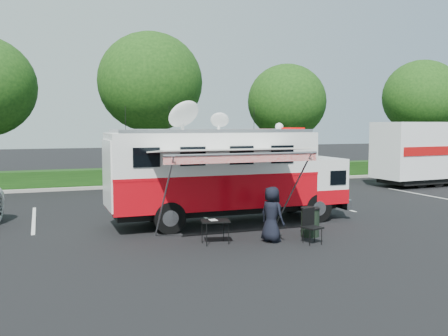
# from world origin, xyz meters

# --- Properties ---
(ground_plane) EXTENTS (120.00, 120.00, 0.00)m
(ground_plane) POSITION_xyz_m (0.00, 0.00, 0.00)
(ground_plane) COLOR black
(ground_plane) RESTS_ON ground
(back_border) EXTENTS (60.00, 6.14, 8.87)m
(back_border) POSITION_xyz_m (1.14, 12.90, 5.00)
(back_border) COLOR #9E998E
(back_border) RESTS_ON ground_plane
(stall_lines) EXTENTS (24.12, 5.50, 0.01)m
(stall_lines) POSITION_xyz_m (-0.50, 3.00, 0.00)
(stall_lines) COLOR silver
(stall_lines) RESTS_ON ground_plane
(command_truck) EXTENTS (8.51, 2.34, 4.09)m
(command_truck) POSITION_xyz_m (-0.07, -0.00, 1.75)
(command_truck) COLOR black
(command_truck) RESTS_ON ground_plane
(awning) EXTENTS (4.64, 2.42, 2.81)m
(awning) POSITION_xyz_m (-0.84, -2.43, 2.63)
(awning) COLOR white
(awning) RESTS_ON ground_plane
(person) EXTENTS (0.81, 0.95, 1.65)m
(person) POSITION_xyz_m (0.15, -3.16, 0.00)
(person) COLOR black
(person) RESTS_ON ground_plane
(folding_table) EXTENTS (0.93, 0.74, 0.70)m
(folding_table) POSITION_xyz_m (-1.50, -2.81, 0.65)
(folding_table) COLOR black
(folding_table) RESTS_ON ground_plane
(folding_chair) EXTENTS (0.60, 0.63, 1.02)m
(folding_chair) POSITION_xyz_m (1.14, -3.69, 0.60)
(folding_chair) COLOR black
(folding_chair) RESTS_ON ground_plane
(trash_bin) EXTENTS (0.61, 0.61, 0.90)m
(trash_bin) POSITION_xyz_m (1.59, -2.91, 0.45)
(trash_bin) COLOR black
(trash_bin) RESTS_ON ground_plane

